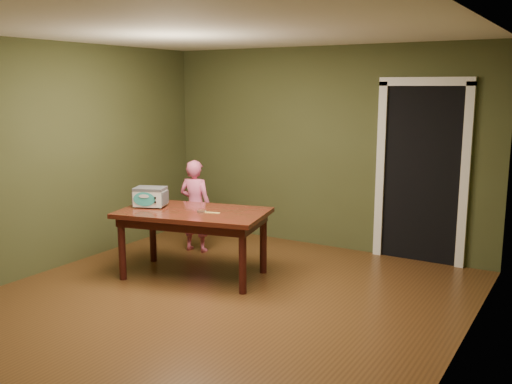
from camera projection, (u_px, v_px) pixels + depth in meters
floor at (213, 305)px, 5.55m from camera, size 5.00×5.00×0.00m
room_shell at (210, 129)px, 5.23m from camera, size 4.52×5.02×2.61m
doorway at (428, 172)px, 7.03m from camera, size 1.10×0.66×2.25m
dining_table at (193, 219)px, 6.28m from camera, size 1.76×1.23×0.75m
toy_oven at (150, 196)px, 6.44m from camera, size 0.42×0.35×0.22m
baking_pan at (202, 211)px, 6.18m from camera, size 0.10×0.10×0.02m
spatula at (212, 213)px, 6.14m from camera, size 0.18×0.07×0.01m
child at (195, 206)px, 7.27m from camera, size 0.47×0.34×1.18m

